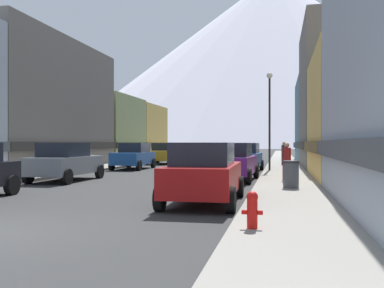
{
  "coord_description": "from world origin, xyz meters",
  "views": [
    {
      "loc": [
        5.96,
        -6.92,
        1.76
      ],
      "look_at": [
        -0.97,
        26.01,
        1.7
      ],
      "focal_mm": 39.19,
      "sensor_mm": 36.0,
      "label": 1
    }
  ],
  "objects": [
    {
      "name": "car_right_1",
      "position": [
        3.8,
        12.68,
        0.9
      ],
      "size": [
        2.23,
        4.47,
        1.78
      ],
      "color": "#591E72",
      "rests_on": "ground"
    },
    {
      "name": "car_left_3",
      "position": [
        -3.8,
        27.55,
        0.9
      ],
      "size": [
        2.15,
        4.44,
        1.78
      ],
      "color": "#B28419",
      "rests_on": "ground"
    },
    {
      "name": "potted_plant_0",
      "position": [
        -7.0,
        17.8,
        0.74
      ],
      "size": [
        0.74,
        0.74,
        1.02
      ],
      "color": "brown",
      "rests_on": "sidewalk_left"
    },
    {
      "name": "storefront_left_1",
      "position": [
        -10.94,
        18.77,
        4.22
      ],
      "size": [
        7.19,
        13.74,
        8.75
      ],
      "color": "#66605B",
      "rests_on": "ground"
    },
    {
      "name": "storefront_left_3",
      "position": [
        -11.41,
        38.44,
        2.91
      ],
      "size": [
        8.11,
        8.18,
        6.04
      ],
      "color": "#D8B259",
      "rests_on": "ground"
    },
    {
      "name": "fire_hydrant_near",
      "position": [
        5.45,
        1.06,
        0.53
      ],
      "size": [
        0.4,
        0.22,
        0.7
      ],
      "color": "red",
      "rests_on": "sidewalk_right"
    },
    {
      "name": "car_driving_0",
      "position": [
        -1.6,
        48.42,
        0.9
      ],
      "size": [
        2.06,
        4.4,
        1.78
      ],
      "color": "#B28419",
      "rests_on": "ground"
    },
    {
      "name": "car_right_0",
      "position": [
        3.8,
        5.1,
        0.9
      ],
      "size": [
        2.16,
        4.45,
        1.78
      ],
      "color": "#9E1111",
      "rests_on": "ground"
    },
    {
      "name": "storefront_right_3",
      "position": [
        11.81,
        33.7,
        3.67
      ],
      "size": [
        8.92,
        9.54,
        7.61
      ],
      "color": "slate",
      "rests_on": "ground"
    },
    {
      "name": "sidewalk_right",
      "position": [
        6.25,
        35.0,
        0.07
      ],
      "size": [
        2.5,
        100.0,
        0.15
      ],
      "primitive_type": "cube",
      "color": "gray",
      "rests_on": "ground"
    },
    {
      "name": "sidewalk_left",
      "position": [
        -6.25,
        35.0,
        0.07
      ],
      "size": [
        2.5,
        100.0,
        0.15
      ],
      "primitive_type": "cube",
      "color": "gray",
      "rests_on": "ground"
    },
    {
      "name": "mountain_backdrop",
      "position": [
        1.93,
        260.0,
        53.46
      ],
      "size": [
        271.13,
        271.13,
        106.92
      ],
      "primitive_type": "cone",
      "color": "white",
      "rests_on": "ground"
    },
    {
      "name": "car_right_2",
      "position": [
        3.8,
        19.25,
        0.9
      ],
      "size": [
        2.23,
        4.48,
        1.78
      ],
      "color": "#19478C",
      "rests_on": "ground"
    },
    {
      "name": "potted_plant_1",
      "position": [
        -7.0,
        14.71,
        0.7
      ],
      "size": [
        0.71,
        0.71,
        1.01
      ],
      "color": "gray",
      "rests_on": "sidewalk_left"
    },
    {
      "name": "car_left_1",
      "position": [
        -3.8,
        10.92,
        0.9
      ],
      "size": [
        2.09,
        4.41,
        1.78
      ],
      "color": "slate",
      "rests_on": "ground"
    },
    {
      "name": "trash_bin_right",
      "position": [
        6.35,
        8.6,
        0.64
      ],
      "size": [
        0.59,
        0.59,
        0.98
      ],
      "color": "#4C5156",
      "rests_on": "sidewalk_right"
    },
    {
      "name": "storefront_right_2",
      "position": [
        12.37,
        23.8,
        4.84
      ],
      "size": [
        10.05,
        9.93,
        10.01
      ],
      "color": "#66605B",
      "rests_on": "ground"
    },
    {
      "name": "streetlamp_right",
      "position": [
        5.35,
        18.58,
        3.99
      ],
      "size": [
        0.36,
        0.36,
        5.86
      ],
      "color": "black",
      "rests_on": "sidewalk_right"
    },
    {
      "name": "car_left_2",
      "position": [
        -3.8,
        20.19,
        0.9
      ],
      "size": [
        2.14,
        4.44,
        1.78
      ],
      "color": "#19478C",
      "rests_on": "ground"
    },
    {
      "name": "pedestrian_2",
      "position": [
        6.25,
        25.39,
        0.95
      ],
      "size": [
        0.36,
        0.36,
        1.73
      ],
      "color": "#333338",
      "rests_on": "sidewalk_right"
    },
    {
      "name": "storefront_left_2",
      "position": [
        -12.47,
        30.15,
        2.97
      ],
      "size": [
        10.24,
        8.12,
        6.17
      ],
      "color": "#8C9966",
      "rests_on": "ground"
    },
    {
      "name": "pedestrian_0",
      "position": [
        6.25,
        11.64,
        0.9
      ],
      "size": [
        0.36,
        0.36,
        1.64
      ],
      "color": "maroon",
      "rests_on": "sidewalk_right"
    }
  ]
}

